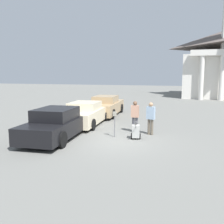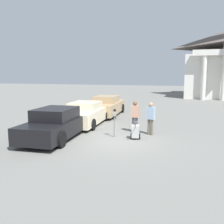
{
  "view_description": "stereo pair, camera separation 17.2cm",
  "coord_description": "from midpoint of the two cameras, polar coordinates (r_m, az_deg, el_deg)",
  "views": [
    {
      "loc": [
        3.46,
        -10.87,
        3.14
      ],
      "look_at": [
        -0.65,
        1.95,
        1.1
      ],
      "focal_mm": 40.0,
      "sensor_mm": 36.0,
      "label": 1
    },
    {
      "loc": [
        3.62,
        -10.81,
        3.14
      ],
      "look_at": [
        -0.65,
        1.95,
        1.1
      ],
      "focal_mm": 40.0,
      "sensor_mm": 36.0,
      "label": 2
    }
  ],
  "objects": [
    {
      "name": "equipment_cart",
      "position": [
        12.27,
        5.79,
        -4.4
      ],
      "size": [
        0.52,
        1.0,
        1.0
      ],
      "rotation": [
        0.0,
        0.0,
        0.19
      ],
      "color": "#B2B2AD",
      "rests_on": "ground_plane"
    },
    {
      "name": "parked_car_cream",
      "position": [
        15.73,
        -5.58,
        -0.42
      ],
      "size": [
        2.31,
        5.02,
        1.44
      ],
      "rotation": [
        0.0,
        0.0,
        0.09
      ],
      "color": "beige",
      "rests_on": "ground_plane"
    },
    {
      "name": "parked_car_tan",
      "position": [
        19.3,
        -0.89,
        1.38
      ],
      "size": [
        2.32,
        5.21,
        1.51
      ],
      "rotation": [
        0.0,
        0.0,
        0.09
      ],
      "color": "tan",
      "rests_on": "ground_plane"
    },
    {
      "name": "person_supervisor",
      "position": [
        13.1,
        9.18,
        -1.02
      ],
      "size": [
        0.46,
        0.32,
        1.71
      ],
      "rotation": [
        0.0,
        0.0,
        2.89
      ],
      "color": "#665B4C",
      "rests_on": "ground_plane"
    },
    {
      "name": "parked_car_black",
      "position": [
        12.69,
        -11.96,
        -2.64
      ],
      "size": [
        2.38,
        5.37,
        1.51
      ],
      "rotation": [
        0.0,
        0.0,
        0.09
      ],
      "color": "black",
      "rests_on": "ground_plane"
    },
    {
      "name": "parking_meter",
      "position": [
        12.46,
        0.93,
        -1.7
      ],
      "size": [
        0.18,
        0.09,
        1.3
      ],
      "color": "slate",
      "rests_on": "ground_plane"
    },
    {
      "name": "ground_plane",
      "position": [
        11.83,
        0.39,
        -6.78
      ],
      "size": [
        120.0,
        120.0,
        0.0
      ],
      "primitive_type": "plane",
      "color": "slate"
    },
    {
      "name": "person_worker",
      "position": [
        13.56,
        5.64,
        -0.62
      ],
      "size": [
        0.43,
        0.24,
        1.71
      ],
      "rotation": [
        0.0,
        0.0,
        3.18
      ],
      "color": "#3F3F47",
      "rests_on": "ground_plane"
    }
  ]
}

